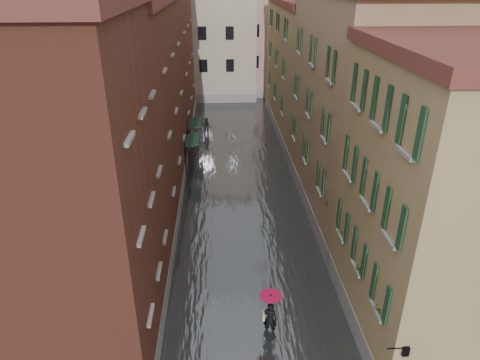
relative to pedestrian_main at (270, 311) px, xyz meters
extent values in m
plane|color=slate|center=(-0.51, 2.13, -1.26)|extent=(120.00, 120.00, 0.00)
cube|color=#3F4245|center=(-0.51, 15.13, -1.16)|extent=(10.00, 60.00, 0.20)
cube|color=brown|center=(-7.51, 0.13, 5.24)|extent=(6.00, 8.00, 13.00)
cube|color=brown|center=(-7.51, 11.13, 4.99)|extent=(6.00, 14.00, 12.50)
cube|color=brown|center=(-7.51, 26.13, 5.74)|extent=(6.00, 16.00, 14.00)
cube|color=olive|center=(6.49, 0.13, 4.49)|extent=(6.00, 8.00, 11.50)
cube|color=#95785A|center=(6.49, 11.13, 5.24)|extent=(6.00, 14.00, 13.00)
cube|color=olive|center=(6.49, 26.13, 4.49)|extent=(6.00, 16.00, 11.50)
cube|color=#BCAB95|center=(-3.51, 40.13, 5.24)|extent=(12.00, 9.00, 13.00)
cube|color=tan|center=(5.49, 42.13, 4.74)|extent=(10.00, 9.00, 12.00)
cube|color=#173426|center=(-3.96, 17.08, 1.29)|extent=(1.09, 2.83, 0.31)
cylinder|color=black|center=(-4.46, 15.67, 0.14)|extent=(0.06, 0.06, 2.80)
cylinder|color=black|center=(-4.46, 18.50, 0.14)|extent=(0.06, 0.06, 2.80)
cube|color=#173426|center=(-3.96, 21.12, 1.29)|extent=(1.09, 2.95, 0.31)
cylinder|color=black|center=(-4.46, 19.64, 0.14)|extent=(0.06, 0.06, 2.80)
cylinder|color=black|center=(-4.46, 22.59, 0.14)|extent=(0.06, 0.06, 2.80)
cylinder|color=black|center=(3.54, -3.87, 1.84)|extent=(0.60, 0.05, 0.05)
cube|color=black|center=(3.84, -3.87, 1.74)|extent=(0.22, 0.22, 0.35)
cube|color=beige|center=(3.84, -3.87, 1.74)|extent=(0.14, 0.14, 0.24)
cube|color=brown|center=(3.61, -2.32, 1.89)|extent=(0.22, 0.85, 0.18)
imported|color=#265926|center=(3.61, -2.32, 2.31)|extent=(0.59, 0.51, 0.66)
cube|color=brown|center=(3.61, -0.04, 1.89)|extent=(0.22, 0.85, 0.18)
imported|color=#265926|center=(3.61, -0.04, 2.31)|extent=(0.59, 0.51, 0.66)
cube|color=brown|center=(3.61, 2.64, 1.89)|extent=(0.22, 0.85, 0.18)
imported|color=#265926|center=(3.61, 2.64, 2.31)|extent=(0.59, 0.51, 0.66)
cube|color=brown|center=(3.61, 5.41, 1.89)|extent=(0.22, 0.85, 0.18)
imported|color=#265926|center=(3.61, 5.41, 2.31)|extent=(0.59, 0.51, 0.66)
cube|color=brown|center=(3.61, 7.64, 1.89)|extent=(0.22, 0.85, 0.18)
imported|color=#265926|center=(3.61, 7.64, 2.31)|extent=(0.59, 0.51, 0.66)
imported|color=black|center=(0.00, 0.00, -0.43)|extent=(0.69, 0.56, 1.65)
cube|color=beige|center=(-0.28, 0.05, -0.31)|extent=(0.08, 0.30, 0.38)
cylinder|color=black|center=(0.00, 0.00, 0.09)|extent=(0.02, 0.02, 1.00)
cone|color=#BB0C3D|center=(0.00, 0.00, 0.66)|extent=(0.96, 0.96, 0.28)
imported|color=black|center=(-3.06, 24.74, -0.36)|extent=(0.89, 0.70, 1.78)
camera|label=1|loc=(-1.98, -13.52, 12.64)|focal=32.00mm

